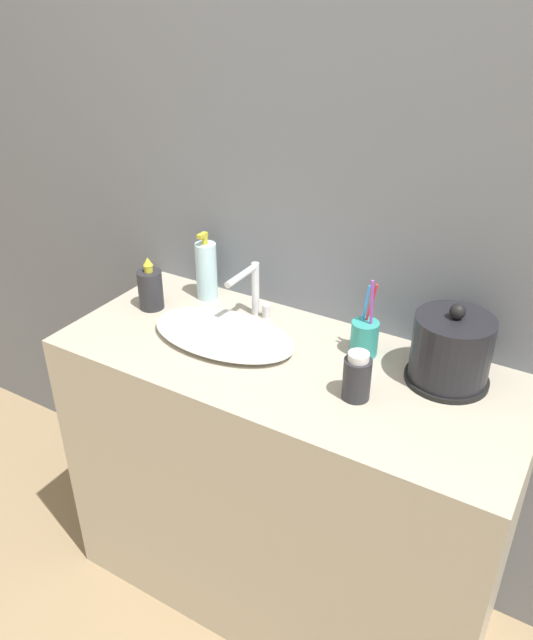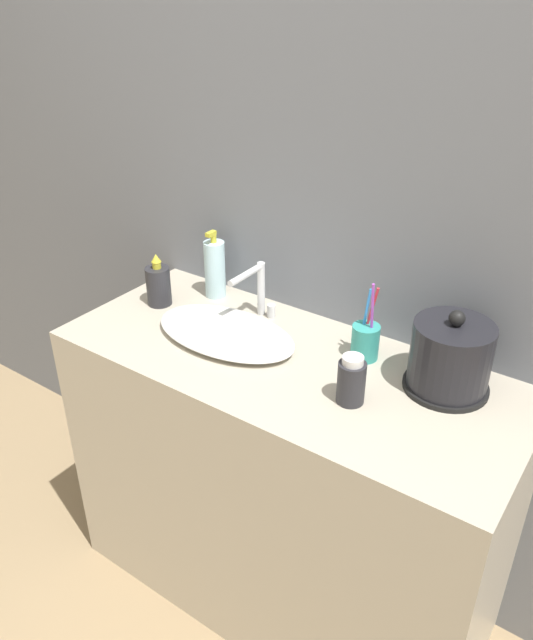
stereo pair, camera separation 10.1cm
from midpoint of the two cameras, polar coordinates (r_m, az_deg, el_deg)
The scene contains 9 objects.
wall_back at distance 1.63m, azimuth 9.30°, elevation 13.80°, with size 6.00×0.04×2.60m.
vanity_counter at distance 1.86m, azimuth 3.13°, elevation -14.91°, with size 1.22×0.51×0.86m.
sink_basin at distance 1.67m, azimuth -2.04°, elevation -1.13°, with size 0.42×0.24×0.04m.
faucet at distance 1.74m, azimuth 0.91°, elevation 2.90°, with size 0.06×0.15×0.16m.
electric_kettle at distance 1.52m, azimuth 18.27°, elevation -3.48°, with size 0.20×0.20×0.21m.
toothbrush_cup at distance 1.60m, azimuth 10.82°, elevation -1.90°, with size 0.07×0.07×0.22m.
lotion_bottle at distance 1.87m, azimuth -3.20°, elevation 4.68°, with size 0.06×0.06×0.21m.
shampoo_bottle at distance 1.85m, azimuth -8.31°, elevation 3.18°, with size 0.07×0.07×0.16m.
mouthwash_bottle at distance 1.44m, azimuth 9.78°, elevation -5.53°, with size 0.07×0.07×0.12m.
Camera 2 is at (0.72, -0.86, 1.73)m, focal length 35.00 mm.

